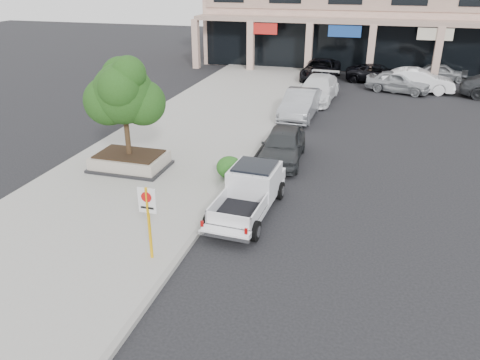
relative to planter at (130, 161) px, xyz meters
The scene contains 17 objects.
ground 7.45m from the planter, 32.45° to the right, with size 120.00×120.00×0.00m, color black.
sidewalk 2.19m from the planter, 69.02° to the left, with size 8.00×52.00×0.15m, color gray.
curb 5.15m from the planter, 23.09° to the left, with size 0.20×52.00×0.15m, color gray.
strip_mall 33.44m from the planter, 64.52° to the left, with size 40.55×12.43×9.50m.
planter is the anchor object (origin of this frame).
planter_tree 2.95m from the planter, 48.97° to the left, with size 2.90×2.55×4.00m.
no_parking_sign 7.37m from the planter, 56.93° to the right, with size 0.55×0.09×2.30m.
hedge 4.48m from the planter, ahead, with size 1.10×0.99×0.94m, color #164A15.
pickup_truck 6.39m from the planter, 22.01° to the right, with size 1.83×4.95×1.56m, color white, non-canonical shape.
curb_car_a 6.85m from the planter, 26.51° to the left, with size 1.80×4.48×1.53m, color #2B2E30.
curb_car_b 11.70m from the planter, 60.58° to the left, with size 1.74×4.98×1.64m, color #999BA1.
curb_car_c 15.77m from the planter, 66.76° to the left, with size 2.27×5.58×1.62m, color white.
curb_car_d 21.78m from the planter, 75.06° to the left, with size 2.71×5.88×1.63m, color black.
lot_car_a 21.69m from the planter, 58.12° to the left, with size 1.80×4.47×1.52m, color #9B9FA3.
lot_car_b 22.77m from the planter, 55.94° to the left, with size 1.75×5.03×1.66m, color white.
lot_car_d 23.78m from the planter, 65.19° to the left, with size 2.24×4.87×1.35m, color black.
lot_car_e 27.81m from the planter, 57.70° to the left, with size 1.60×3.97×1.35m, color #9B9FA3.
Camera 1 is at (3.52, -12.78, 8.00)m, focal length 35.00 mm.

